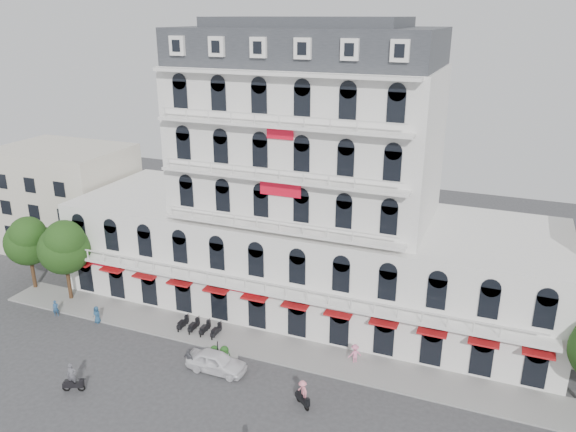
# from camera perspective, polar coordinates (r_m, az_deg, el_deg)

# --- Properties ---
(ground) EXTENTS (120.00, 120.00, 0.00)m
(ground) POSITION_cam_1_polar(r_m,az_deg,el_deg) (41.25, -7.47, -19.40)
(ground) COLOR #38383A
(ground) RESTS_ON ground
(sidewalk) EXTENTS (53.00, 4.00, 0.16)m
(sidewalk) POSITION_cam_1_polar(r_m,az_deg,el_deg) (47.68, -2.09, -13.10)
(sidewalk) COLOR gray
(sidewalk) RESTS_ON ground
(main_building) EXTENTS (45.00, 15.00, 25.80)m
(main_building) POSITION_cam_1_polar(r_m,az_deg,el_deg) (50.96, 1.88, 1.48)
(main_building) COLOR silver
(main_building) RESTS_ON ground
(flank_building_west) EXTENTS (14.00, 10.00, 12.00)m
(flank_building_west) POSITION_cam_1_polar(r_m,az_deg,el_deg) (69.41, -21.48, 1.66)
(flank_building_west) COLOR beige
(flank_building_west) RESTS_ON ground
(traffic_island) EXTENTS (3.20, 3.20, 1.60)m
(traffic_island) POSITION_cam_1_polar(r_m,az_deg,el_deg) (46.50, -7.12, -13.93)
(traffic_island) COLOR gray
(traffic_island) RESTS_ON ground
(parked_scooter_row) EXTENTS (4.40, 1.80, 1.10)m
(parked_scooter_row) POSITION_cam_1_polar(r_m,az_deg,el_deg) (50.13, -8.97, -11.67)
(parked_scooter_row) COLOR black
(parked_scooter_row) RESTS_ON ground
(tree_west_outer) EXTENTS (4.50, 4.48, 7.76)m
(tree_west_outer) POSITION_cam_1_polar(r_m,az_deg,el_deg) (60.27, -24.93, -2.14)
(tree_west_outer) COLOR #382314
(tree_west_outer) RESTS_ON ground
(tree_west_inner) EXTENTS (4.76, 4.76, 8.25)m
(tree_west_inner) POSITION_cam_1_polar(r_m,az_deg,el_deg) (56.40, -21.82, -2.77)
(tree_west_inner) COLOR #382314
(tree_west_inner) RESTS_ON ground
(parked_car) EXTENTS (4.78, 1.94, 1.63)m
(parked_car) POSITION_cam_1_polar(r_m,az_deg,el_deg) (44.88, -7.28, -14.47)
(parked_car) COLOR white
(parked_car) RESTS_ON ground
(rider_west) EXTENTS (1.62, 0.89, 2.33)m
(rider_west) POSITION_cam_1_polar(r_m,az_deg,el_deg) (45.14, -21.06, -15.15)
(rider_west) COLOR black
(rider_west) RESTS_ON ground
(rider_center) EXTENTS (1.41, 1.21, 2.07)m
(rider_center) POSITION_cam_1_polar(r_m,az_deg,el_deg) (41.04, 1.49, -17.53)
(rider_center) COLOR black
(rider_center) RESTS_ON ground
(pedestrian_left) EXTENTS (0.82, 0.58, 1.58)m
(pedestrian_left) POSITION_cam_1_polar(r_m,az_deg,el_deg) (53.46, -18.85, -9.46)
(pedestrian_left) COLOR navy
(pedestrian_left) RESTS_ON ground
(pedestrian_mid) EXTENTS (1.10, 0.66, 1.76)m
(pedestrian_mid) POSITION_cam_1_polar(r_m,az_deg,el_deg) (45.32, -10.04, -14.15)
(pedestrian_mid) COLOR #53535A
(pedestrian_mid) RESTS_ON ground
(pedestrian_right) EXTENTS (1.24, 1.13, 1.68)m
(pedestrian_right) POSITION_cam_1_polar(r_m,az_deg,el_deg) (45.64, 6.81, -13.76)
(pedestrian_right) COLOR pink
(pedestrian_right) RESTS_ON ground
(pedestrian_far) EXTENTS (0.66, 0.62, 1.52)m
(pedestrian_far) POSITION_cam_1_polar(r_m,az_deg,el_deg) (55.89, -22.53, -8.66)
(pedestrian_far) COLOR navy
(pedestrian_far) RESTS_ON ground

